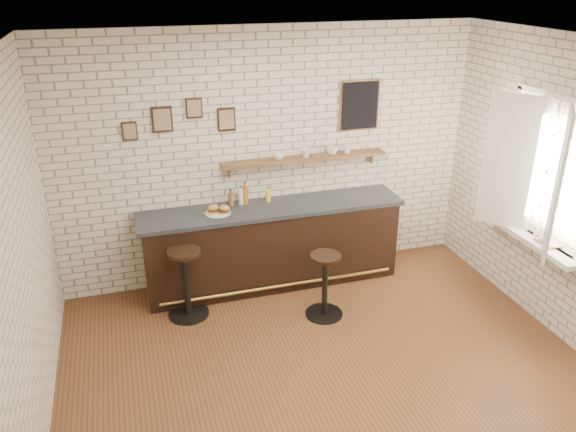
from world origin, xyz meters
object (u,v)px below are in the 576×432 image
Objects in this scene: ciabatta_sandwich at (219,209)px; condiment_bottle_yellow at (268,195)px; sandwich_plate at (218,213)px; shelf_cup_d at (347,149)px; bar_stool_left at (186,281)px; book_upper at (544,243)px; bitters_bottle_white at (241,197)px; bitters_bottle_amber at (245,195)px; bar_counter at (273,245)px; shelf_cup_c at (332,151)px; shelf_cup_b at (306,153)px; bitters_bottle_brown at (231,199)px; bar_stool_right at (325,283)px; book_lower at (542,244)px; shelf_cup_a at (279,156)px.

condiment_bottle_yellow reaches higher than ciabatta_sandwich.
sandwich_plate is 2.64× the size of shelf_cup_d.
bar_stool_left is 3.77m from book_upper.
bitters_bottle_white is 0.82× the size of bitters_bottle_amber.
ciabatta_sandwich reaches higher than bar_counter.
shelf_cup_c is at bearing 14.00° from bar_counter.
bitters_bottle_amber is at bearing 131.48° from shelf_cup_b.
bitters_bottle_brown is 0.89× the size of bitters_bottle_white.
ciabatta_sandwich is at bearing 139.75° from bar_stool_right.
bar_stool_right is at bearing -16.83° from bar_stool_left.
shelf_cup_c is (1.89, 0.62, 1.12)m from bar_stool_left.
shelf_cup_d is (1.00, 0.20, 1.04)m from bar_counter.
condiment_bottle_yellow is (0.33, -0.00, -0.01)m from bitters_bottle_white.
bitters_bottle_amber is at bearing 150.99° from bar_counter.
bar_stool_right is 6.79× the size of shelf_cup_b.
bitters_bottle_brown is at bearing 142.51° from book_lower.
shelf_cup_c is at bearing -51.92° from shelf_cup_b.
shelf_cup_d is at bearing -35.30° from shelf_cup_a.
sandwich_plate is at bearing 140.08° from bar_stool_right.
bitters_bottle_white is at bearing 154.82° from bar_counter.
bitters_bottle_brown is at bearing 128.57° from bar_stool_right.
condiment_bottle_yellow is 1.77× the size of shelf_cup_d.
shelf_cup_c is 0.19m from shelf_cup_d.
bar_stool_right is (0.80, -1.01, -0.69)m from bitters_bottle_brown.
bar_counter is 16.47× the size of condiment_bottle_yellow.
bar_counter is at bearing -25.18° from bitters_bottle_white.
bar_counter is 14.11× the size of book_upper.
bitters_bottle_brown is at bearing 45.81° from ciabatta_sandwich.
bar_stool_right is at bearing 167.61° from book_upper.
shelf_cup_c reaches higher than condiment_bottle_yellow.
bitters_bottle_amber is 0.87m from shelf_cup_b.
shelf_cup_d is at bearing -51.92° from shelf_cup_b.
shelf_cup_a reaches higher than ciabatta_sandwich.
bar_counter is at bearing 140.52° from book_lower.
bar_counter is at bearing 151.12° from shelf_cup_b.
shelf_cup_b is (1.11, 0.22, 0.54)m from sandwich_plate.
shelf_cup_b reaches higher than shelf_cup_d.
shelf_cup_d is at bearing 2.01° from bitters_bottle_amber.
shelf_cup_d is at bearing 7.88° from ciabatta_sandwich.
sandwich_plate is at bearing 146.66° from book_lower.
bar_counter is 1.17m from bar_stool_left.
shelf_cup_c reaches higher than bar_stool_left.
shelf_cup_b reaches higher than bar_counter.
shelf_cup_b reaches higher than condiment_bottle_yellow.
bitters_bottle_brown reaches higher than ciabatta_sandwich.
bitters_bottle_amber reaches higher than book_upper.
sandwich_plate is 1.56m from shelf_cup_c.
book_upper is (1.45, -1.83, -0.59)m from shelf_cup_d.
bitters_bottle_amber is at bearing 111.53° from shelf_cup_c.
bitters_bottle_white is 0.92× the size of book_lower.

